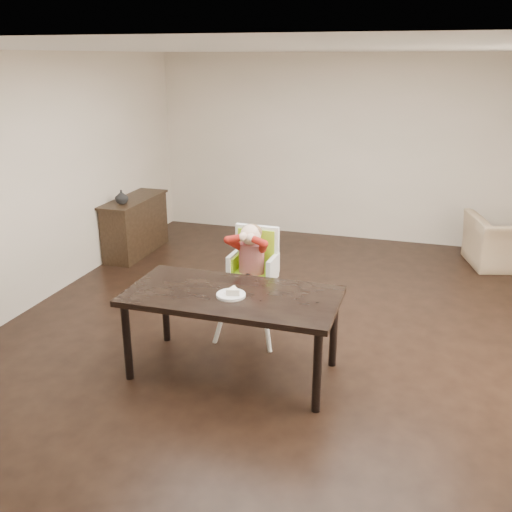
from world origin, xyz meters
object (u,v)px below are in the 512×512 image
(sideboard, at_px, (135,226))
(high_chair, at_px, (252,257))
(armchair, at_px, (512,234))
(dining_table, at_px, (232,302))

(sideboard, bearing_deg, high_chair, -39.29)
(armchair, xyz_separation_m, sideboard, (-4.98, -0.95, -0.06))
(high_chair, bearing_deg, sideboard, 142.58)
(dining_table, height_order, sideboard, sideboard)
(dining_table, height_order, armchair, armchair)
(high_chair, height_order, armchair, high_chair)
(high_chair, distance_m, sideboard, 3.03)
(sideboard, bearing_deg, dining_table, -48.13)
(dining_table, bearing_deg, armchair, 54.12)
(dining_table, bearing_deg, sideboard, 131.87)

